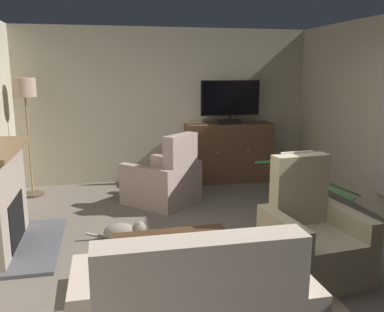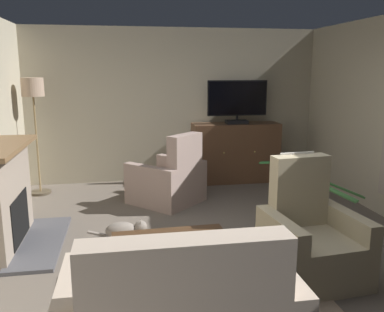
# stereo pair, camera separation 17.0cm
# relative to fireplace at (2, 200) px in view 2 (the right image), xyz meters

# --- Properties ---
(ground_plane) EXTENTS (5.63, 7.22, 0.04)m
(ground_plane) POSITION_rel_fireplace_xyz_m (2.24, -0.76, -0.57)
(ground_plane) COLOR #665B51
(wall_back) EXTENTS (5.63, 0.10, 2.65)m
(wall_back) POSITION_rel_fireplace_xyz_m (2.24, 2.60, 0.78)
(wall_back) COLOR #B2A88E
(wall_back) RESTS_ON ground_plane
(rug_central) EXTENTS (2.07, 1.78, 0.01)m
(rug_central) POSITION_rel_fireplace_xyz_m (2.02, -1.00, -0.54)
(rug_central) COLOR tan
(rug_central) RESTS_ON ground_plane
(fireplace) EXTENTS (0.86, 1.48, 1.15)m
(fireplace) POSITION_rel_fireplace_xyz_m (0.00, 0.00, 0.00)
(fireplace) COLOR #4C4C51
(fireplace) RESTS_ON ground_plane
(tv_cabinet) EXTENTS (1.51, 0.51, 1.03)m
(tv_cabinet) POSITION_rel_fireplace_xyz_m (3.27, 2.25, -0.05)
(tv_cabinet) COLOR #402A1C
(tv_cabinet) RESTS_ON ground_plane
(television) EXTENTS (1.03, 0.20, 0.74)m
(television) POSITION_rel_fireplace_xyz_m (3.27, 2.20, 0.88)
(television) COLOR black
(television) RESTS_ON tv_cabinet
(coffee_table) EXTENTS (1.07, 0.57, 0.45)m
(coffee_table) POSITION_rel_fireplace_xyz_m (1.73, -1.15, -0.15)
(coffee_table) COLOR #422B19
(coffee_table) RESTS_ON ground_plane
(tv_remote) EXTENTS (0.12, 0.17, 0.02)m
(tv_remote) POSITION_rel_fireplace_xyz_m (1.68, -1.17, -0.09)
(tv_remote) COLOR black
(tv_remote) RESTS_ON coffee_table
(folded_newspaper) EXTENTS (0.31, 0.23, 0.01)m
(folded_newspaper) POSITION_rel_fireplace_xyz_m (1.66, -1.21, -0.09)
(folded_newspaper) COLOR silver
(folded_newspaper) RESTS_ON coffee_table
(armchair_near_window) EXTENTS (1.24, 1.24, 1.05)m
(armchair_near_window) POSITION_rel_fireplace_xyz_m (1.98, 1.24, -0.22)
(armchair_near_window) COLOR #A3897F
(armchair_near_window) RESTS_ON ground_plane
(armchair_in_far_corner) EXTENTS (0.90, 0.89, 1.15)m
(armchair_in_far_corner) POSITION_rel_fireplace_xyz_m (3.05, -1.20, -0.19)
(armchair_in_far_corner) COLOR tan
(armchair_in_far_corner) RESTS_ON ground_plane
(potted_plant_small_fern_corner) EXTENTS (1.01, 0.76, 0.69)m
(potted_plant_small_fern_corner) POSITION_rel_fireplace_xyz_m (3.59, -0.33, -0.31)
(potted_plant_small_fern_corner) COLOR slate
(potted_plant_small_fern_corner) RESTS_ON ground_plane
(potted_plant_tall_palm_by_window) EXTENTS (0.77, 0.87, 0.83)m
(potted_plant_tall_palm_by_window) POSITION_rel_fireplace_xyz_m (3.48, 0.36, -0.34)
(potted_plant_tall_palm_by_window) COLOR slate
(potted_plant_tall_palm_by_window) RESTS_ON ground_plane
(cat) EXTENTS (0.70, 0.21, 0.22)m
(cat) POSITION_rel_fireplace_xyz_m (1.31, -0.00, -0.44)
(cat) COLOR gray
(cat) RESTS_ON ground_plane
(floor_lamp) EXTENTS (0.33, 0.33, 1.82)m
(floor_lamp) POSITION_rel_fireplace_xyz_m (0.00, 2.03, 0.91)
(floor_lamp) COLOR #4C4233
(floor_lamp) RESTS_ON ground_plane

